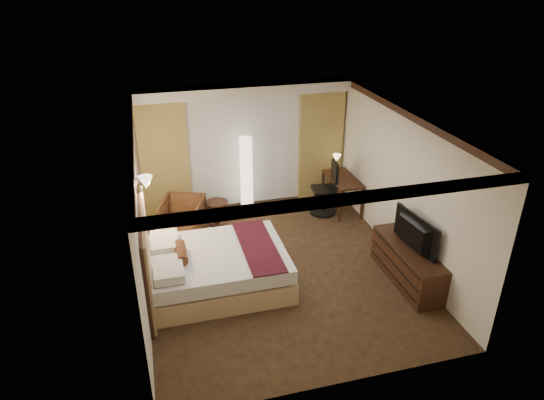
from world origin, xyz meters
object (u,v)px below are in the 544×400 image
object	(u,v)px
side_table	(217,213)
dresser	(407,264)
floor_lamp	(246,175)
office_chair	(324,188)
desk	(342,194)
television	(410,231)
bed	(219,268)
armchair	(183,215)

from	to	relation	value
side_table	dresser	xyz separation A→B (m)	(2.77, -2.80, 0.07)
floor_lamp	office_chair	xyz separation A→B (m)	(1.56, -0.51, -0.26)
dresser	office_chair	bearing A→B (deg)	100.39
desk	floor_lamp	bearing A→B (deg)	167.03
floor_lamp	dresser	world-z (taller)	floor_lamp
floor_lamp	television	bearing A→B (deg)	-57.85
desk	dresser	world-z (taller)	desk
office_chair	bed	bearing A→B (deg)	-134.38
desk	television	bearing A→B (deg)	-89.58
television	side_table	bearing A→B (deg)	37.93
armchair	desk	xyz separation A→B (m)	(3.43, 0.14, -0.03)
side_table	office_chair	size ratio (longest dim) A/B	0.43
side_table	television	distance (m)	3.98
floor_lamp	desk	xyz separation A→B (m)	(2.00, -0.46, -0.47)
armchair	office_chair	distance (m)	2.99
side_table	office_chair	distance (m)	2.30
bed	desk	distance (m)	3.66
side_table	floor_lamp	xyz separation A→B (m)	(0.72, 0.42, 0.59)
dresser	television	bearing A→B (deg)	180.00
dresser	floor_lamp	bearing A→B (deg)	122.54
bed	side_table	xyz separation A→B (m)	(0.30, 2.10, -0.07)
side_table	armchair	bearing A→B (deg)	-165.67
bed	side_table	bearing A→B (deg)	81.78
desk	bed	bearing A→B (deg)	-145.79
bed	dresser	size ratio (longest dim) A/B	1.33
armchair	floor_lamp	world-z (taller)	floor_lamp
armchair	office_chair	bearing A→B (deg)	22.04
side_table	desk	world-z (taller)	desk
bed	office_chair	size ratio (longest dim) A/B	1.89
side_table	dresser	bearing A→B (deg)	-45.24
armchair	television	bearing A→B (deg)	-16.90
armchair	bed	bearing A→B (deg)	-57.88
desk	dresser	bearing A→B (deg)	-88.96
floor_lamp	dresser	size ratio (longest dim) A/B	1.00
desk	side_table	bearing A→B (deg)	179.17
dresser	side_table	bearing A→B (deg)	134.76
armchair	television	xyz separation A→B (m)	(3.45, -2.62, 0.56)
floor_lamp	desk	world-z (taller)	floor_lamp
bed	dresser	world-z (taller)	dresser
armchair	desk	bearing A→B (deg)	22.65
armchair	television	distance (m)	4.36
bed	office_chair	world-z (taller)	office_chair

